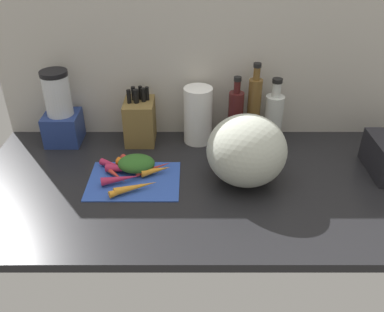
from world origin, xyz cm
name	(u,v)px	position (x,y,z in cm)	size (l,w,h in cm)	color
ground_plane	(213,185)	(0.00, 0.00, -1.50)	(170.00, 80.00, 3.00)	black
wall_back	(211,64)	(0.00, 38.50, 30.00)	(170.00, 3.00, 60.00)	#BCB7AD
cutting_board	(135,179)	(-27.91, 0.43, 0.40)	(32.59, 24.13, 0.80)	#2D51B7
carrot_0	(133,165)	(-29.30, 7.06, 2.48)	(3.36, 3.36, 12.25)	orange
carrot_1	(137,187)	(-26.40, -6.49, 2.21)	(2.81, 2.81, 15.12)	orange
carrot_2	(127,189)	(-29.53, -7.48, 2.02)	(2.44, 2.44, 12.33)	orange
carrot_3	(155,168)	(-21.18, 5.72, 1.84)	(2.09, 2.09, 14.34)	red
carrot_4	(119,167)	(-34.61, 6.12, 2.12)	(2.64, 2.64, 15.14)	#B2264C
carrot_5	(122,179)	(-32.22, -1.78, 2.31)	(3.03, 3.03, 13.81)	#B2264C
carrot_6	(131,169)	(-29.71, 4.31, 2.36)	(3.13, 3.13, 17.89)	#B2264C
carrot_7	(117,175)	(-34.46, 1.22, 1.83)	(2.07, 2.07, 11.65)	red
carrot_8	(157,170)	(-20.27, 3.63, 2.32)	(3.03, 3.03, 10.94)	orange
carrot_9	(137,165)	(-27.94, 7.38, 1.96)	(2.31, 2.31, 16.98)	red
carrot_greens_pile	(137,163)	(-27.56, 5.98, 3.67)	(13.58, 10.45, 5.75)	#2D6023
winter_squash	(247,150)	(11.65, 0.79, 12.42)	(27.74, 27.65, 24.84)	#B2B7A8
knife_block	(141,119)	(-28.39, 30.72, 9.17)	(11.84, 16.99, 23.19)	brown
blender_appliance	(62,113)	(-59.90, 28.92, 13.17)	(13.94, 13.94, 30.64)	navy
paper_towel_roll	(199,115)	(-4.72, 29.50, 11.74)	(11.50, 11.50, 23.49)	white
bottle_0	(236,116)	(10.38, 28.84, 11.69)	(6.13, 6.13, 28.32)	#471919
bottle_1	(255,109)	(17.69, 29.95, 14.40)	(5.39, 5.39, 33.36)	brown
bottle_2	(274,117)	(25.68, 28.64, 11.25)	(7.37, 7.37, 27.68)	silver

